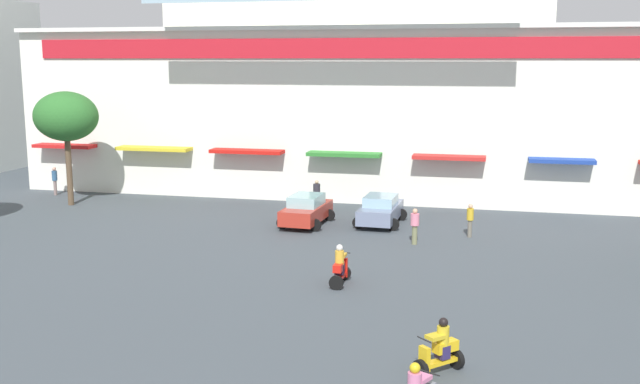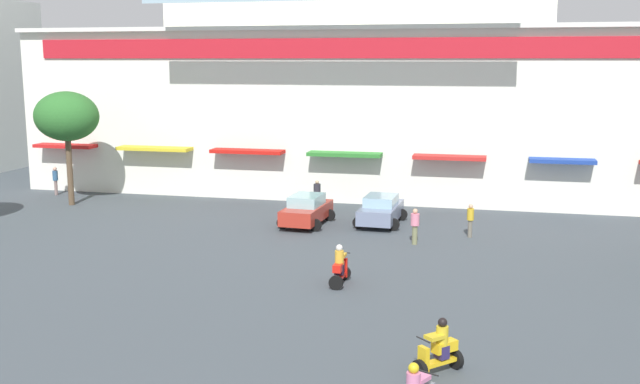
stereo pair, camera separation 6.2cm
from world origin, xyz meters
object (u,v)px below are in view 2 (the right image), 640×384
scooter_rider_6 (340,268)px  pedestrian_4 (415,224)px  scooter_rider_4 (439,351)px  pedestrian_1 (317,193)px  pedestrian_3 (55,179)px  plaza_tree_2 (67,117)px  parked_car_1 (381,210)px  pedestrian_0 (470,218)px  parked_car_0 (307,210)px

scooter_rider_6 → pedestrian_4: bearing=73.2°
scooter_rider_4 → pedestrian_1: (-8.07, 19.83, 0.32)m
pedestrian_1 → pedestrian_3: (-16.49, 0.90, 0.05)m
plaza_tree_2 → pedestrian_3: (-2.61, 2.54, -3.96)m
plaza_tree_2 → pedestrian_3: bearing=135.8°
plaza_tree_2 → scooter_rider_6: size_ratio=4.13×
parked_car_1 → scooter_rider_4: bearing=-76.4°
pedestrian_0 → pedestrian_3: size_ratio=0.91×
scooter_rider_4 → pedestrian_3: size_ratio=0.88×
plaza_tree_2 → parked_car_0: (14.21, -1.91, -4.20)m
plaza_tree_2 → scooter_rider_6: plaza_tree_2 is taller
plaza_tree_2 → pedestrian_3: size_ratio=3.71×
scooter_rider_4 → pedestrian_4: (-2.10, 13.61, 0.29)m
scooter_rider_4 → scooter_rider_6: scooter_rider_6 is taller
plaza_tree_2 → parked_car_0: plaza_tree_2 is taller
parked_car_0 → pedestrian_0: pedestrian_0 is taller
parked_car_1 → scooter_rider_6: 10.28m
pedestrian_1 → pedestrian_0: bearing=-27.4°
scooter_rider_6 → pedestrian_1: pedestrian_1 is taller
parked_car_1 → scooter_rider_4: size_ratio=2.60×
pedestrian_4 → pedestrian_0: bearing=39.2°
scooter_rider_6 → pedestrian_1: size_ratio=0.92×
plaza_tree_2 → parked_car_1: size_ratio=1.62×
scooter_rider_6 → pedestrian_3: pedestrian_3 is taller
scooter_rider_4 → pedestrian_4: 13.78m
pedestrian_3 → scooter_rider_4: bearing=-40.2°
scooter_rider_6 → pedestrian_4: size_ratio=0.95×
pedestrian_4 → scooter_rider_4: bearing=-81.2°
scooter_rider_6 → scooter_rider_4: bearing=-59.5°
plaza_tree_2 → parked_car_1: 18.28m
parked_car_0 → pedestrian_1: bearing=95.2°
pedestrian_0 → pedestrian_3: 25.34m
parked_car_1 → pedestrian_1: (-3.88, 2.57, 0.21)m
scooter_rider_6 → pedestrian_4: (2.00, 6.64, 0.27)m
scooter_rider_6 → plaza_tree_2: bearing=147.8°
scooter_rider_4 → pedestrian_1: pedestrian_1 is taller
scooter_rider_6 → parked_car_0: bearing=111.4°
parked_car_1 → pedestrian_3: (-20.38, 3.48, 0.26)m
parked_car_0 → pedestrian_3: 17.40m
scooter_rider_6 → pedestrian_3: (-20.46, 13.76, 0.35)m
parked_car_1 → pedestrian_1: 4.66m
pedestrian_0 → parked_car_0: bearing=174.5°
pedestrian_1 → pedestrian_3: bearing=176.9°
parked_car_0 → scooter_rider_4: bearing=-64.6°
parked_car_1 → pedestrian_1: bearing=146.5°
parked_car_0 → pedestrian_3: bearing=165.2°
parked_car_1 → scooter_rider_6: size_ratio=2.54×
pedestrian_0 → plaza_tree_2: bearing=173.1°
pedestrian_0 → pedestrian_4: pedestrian_4 is taller
parked_car_1 → pedestrian_4: pedestrian_4 is taller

